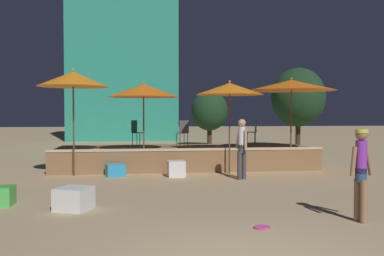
{
  "coord_description": "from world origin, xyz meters",
  "views": [
    {
      "loc": [
        -1.32,
        -5.07,
        1.95
      ],
      "look_at": [
        0.0,
        5.49,
        1.59
      ],
      "focal_mm": 40.0,
      "sensor_mm": 36.0,
      "label": 1
    }
  ],
  "objects_px": {
    "patio_umbrella_0": "(73,79)",
    "bistro_chair_0": "(183,130)",
    "patio_umbrella_3": "(291,85)",
    "cube_seat_0": "(176,169)",
    "cube_seat_1": "(74,199)",
    "cube_seat_3": "(1,196)",
    "bistro_chair_2": "(136,130)",
    "patio_umbrella_1": "(230,89)",
    "patio_umbrella_2": "(144,91)",
    "cube_seat_2": "(115,170)",
    "frisbee_disc": "(262,227)",
    "background_tree_1": "(209,111)",
    "background_tree_2": "(298,97)",
    "bistro_chair_1": "(254,130)",
    "person_0": "(242,146)",
    "person_1": "(361,170)"
  },
  "relations": [
    {
      "from": "person_1",
      "to": "bistro_chair_0",
      "type": "relative_size",
      "value": 1.87
    },
    {
      "from": "person_1",
      "to": "background_tree_1",
      "type": "distance_m",
      "value": 18.08
    },
    {
      "from": "person_1",
      "to": "background_tree_2",
      "type": "relative_size",
      "value": 0.37
    },
    {
      "from": "cube_seat_1",
      "to": "bistro_chair_0",
      "type": "xyz_separation_m",
      "value": [
        2.88,
        6.28,
        1.13
      ]
    },
    {
      "from": "cube_seat_1",
      "to": "cube_seat_3",
      "type": "distance_m",
      "value": 1.71
    },
    {
      "from": "cube_seat_3",
      "to": "bistro_chair_2",
      "type": "height_order",
      "value": "bistro_chair_2"
    },
    {
      "from": "bistro_chair_0",
      "to": "cube_seat_2",
      "type": "bearing_deg",
      "value": 16.64
    },
    {
      "from": "person_0",
      "to": "person_1",
      "type": "distance_m",
      "value": 5.25
    },
    {
      "from": "patio_umbrella_1",
      "to": "patio_umbrella_3",
      "type": "height_order",
      "value": "patio_umbrella_3"
    },
    {
      "from": "person_0",
      "to": "bistro_chair_1",
      "type": "bearing_deg",
      "value": -136.32
    },
    {
      "from": "patio_umbrella_2",
      "to": "patio_umbrella_3",
      "type": "bearing_deg",
      "value": -0.88
    },
    {
      "from": "bistro_chair_2",
      "to": "cube_seat_1",
      "type": "bearing_deg",
      "value": -159.06
    },
    {
      "from": "cube_seat_0",
      "to": "background_tree_1",
      "type": "distance_m",
      "value": 12.64
    },
    {
      "from": "patio_umbrella_2",
      "to": "bistro_chair_2",
      "type": "distance_m",
      "value": 2.09
    },
    {
      "from": "patio_umbrella_1",
      "to": "cube_seat_2",
      "type": "xyz_separation_m",
      "value": [
        -3.66,
        -0.13,
        -2.56
      ]
    },
    {
      "from": "patio_umbrella_0",
      "to": "bistro_chair_1",
      "type": "distance_m",
      "value": 6.74
    },
    {
      "from": "patio_umbrella_3",
      "to": "cube_seat_0",
      "type": "relative_size",
      "value": 5.68
    },
    {
      "from": "patio_umbrella_2",
      "to": "bistro_chair_1",
      "type": "relative_size",
      "value": 3.33
    },
    {
      "from": "cube_seat_1",
      "to": "bistro_chair_2",
      "type": "distance_m",
      "value": 6.97
    },
    {
      "from": "background_tree_1",
      "to": "background_tree_2",
      "type": "distance_m",
      "value": 5.21
    },
    {
      "from": "patio_umbrella_1",
      "to": "frisbee_disc",
      "type": "bearing_deg",
      "value": -97.33
    },
    {
      "from": "cube_seat_3",
      "to": "cube_seat_0",
      "type": "bearing_deg",
      "value": 42.17
    },
    {
      "from": "patio_umbrella_2",
      "to": "person_1",
      "type": "relative_size",
      "value": 1.78
    },
    {
      "from": "patio_umbrella_0",
      "to": "frisbee_disc",
      "type": "bearing_deg",
      "value": -58.57
    },
    {
      "from": "patio_umbrella_3",
      "to": "bistro_chair_1",
      "type": "xyz_separation_m",
      "value": [
        -0.88,
        1.55,
        -1.55
      ]
    },
    {
      "from": "patio_umbrella_1",
      "to": "cube_seat_3",
      "type": "height_order",
      "value": "patio_umbrella_1"
    },
    {
      "from": "person_0",
      "to": "bistro_chair_1",
      "type": "height_order",
      "value": "person_0"
    },
    {
      "from": "patio_umbrella_0",
      "to": "background_tree_2",
      "type": "height_order",
      "value": "background_tree_2"
    },
    {
      "from": "patio_umbrella_2",
      "to": "cube_seat_0",
      "type": "bearing_deg",
      "value": -43.11
    },
    {
      "from": "cube_seat_0",
      "to": "frisbee_disc",
      "type": "height_order",
      "value": "cube_seat_0"
    },
    {
      "from": "frisbee_disc",
      "to": "person_0",
      "type": "bearing_deg",
      "value": 79.9
    },
    {
      "from": "patio_umbrella_2",
      "to": "cube_seat_3",
      "type": "xyz_separation_m",
      "value": [
        -3.08,
        -4.59,
        -2.5
      ]
    },
    {
      "from": "patio_umbrella_0",
      "to": "patio_umbrella_1",
      "type": "height_order",
      "value": "patio_umbrella_0"
    },
    {
      "from": "background_tree_1",
      "to": "frisbee_disc",
      "type": "bearing_deg",
      "value": -96.65
    },
    {
      "from": "patio_umbrella_3",
      "to": "cube_seat_0",
      "type": "xyz_separation_m",
      "value": [
        -3.99,
        -0.84,
        -2.66
      ]
    },
    {
      "from": "cube_seat_0",
      "to": "cube_seat_2",
      "type": "bearing_deg",
      "value": 169.27
    },
    {
      "from": "patio_umbrella_2",
      "to": "cube_seat_1",
      "type": "distance_m",
      "value": 5.93
    },
    {
      "from": "patio_umbrella_2",
      "to": "cube_seat_0",
      "type": "distance_m",
      "value": 2.8
    },
    {
      "from": "cube_seat_3",
      "to": "cube_seat_2",
      "type": "bearing_deg",
      "value": 61.55
    },
    {
      "from": "patio_umbrella_1",
      "to": "patio_umbrella_2",
      "type": "relative_size",
      "value": 1.01
    },
    {
      "from": "patio_umbrella_2",
      "to": "cube_seat_2",
      "type": "relative_size",
      "value": 4.51
    },
    {
      "from": "cube_seat_3",
      "to": "frisbee_disc",
      "type": "distance_m",
      "value": 5.56
    },
    {
      "from": "bistro_chair_1",
      "to": "background_tree_2",
      "type": "height_order",
      "value": "background_tree_2"
    },
    {
      "from": "cube_seat_2",
      "to": "cube_seat_3",
      "type": "relative_size",
      "value": 1.3
    },
    {
      "from": "patio_umbrella_2",
      "to": "person_1",
      "type": "distance_m",
      "value": 8.02
    },
    {
      "from": "cube_seat_1",
      "to": "person_1",
      "type": "bearing_deg",
      "value": -17.43
    },
    {
      "from": "cube_seat_2",
      "to": "background_tree_1",
      "type": "height_order",
      "value": "background_tree_1"
    },
    {
      "from": "cube_seat_0",
      "to": "cube_seat_1",
      "type": "relative_size",
      "value": 0.68
    },
    {
      "from": "patio_umbrella_0",
      "to": "cube_seat_1",
      "type": "relative_size",
      "value": 4.04
    },
    {
      "from": "patio_umbrella_0",
      "to": "bistro_chair_0",
      "type": "relative_size",
      "value": 3.72
    }
  ]
}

